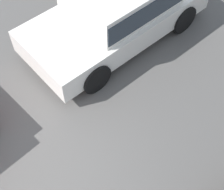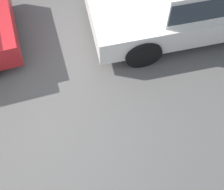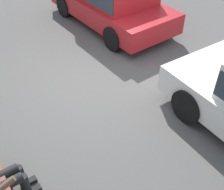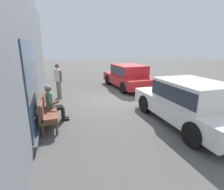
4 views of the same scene
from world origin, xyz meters
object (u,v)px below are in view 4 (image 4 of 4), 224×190
Objects in this scene: parked_car_near at (189,101)px; pedestrian_standing at (58,78)px; bench at (46,109)px; parked_car_mid at (128,75)px; person_on_phone at (52,102)px.

pedestrian_standing is at bearing 40.92° from parked_car_near.
parked_car_mid is (4.09, -4.82, 0.24)m from bench.
parked_car_near is (-1.50, -4.52, 0.26)m from bench.
parked_car_mid is 4.39m from pedestrian_standing.
parked_car_mid is (3.90, -4.60, 0.11)m from person_on_phone.
pedestrian_standing is at bearing 103.51° from parked_car_mid.
person_on_phone is 0.31× the size of parked_car_mid.
bench is 6.33m from parked_car_mid.
bench is at bearing 71.63° from parked_car_near.
person_on_phone reaches higher than bench.
parked_car_near is 5.60m from parked_car_mid.
bench is 0.46× the size of parked_car_mid.
bench is 0.45× the size of parked_car_near.
person_on_phone is 0.31× the size of parked_car_near.
bench is 1.11× the size of pedestrian_standing.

